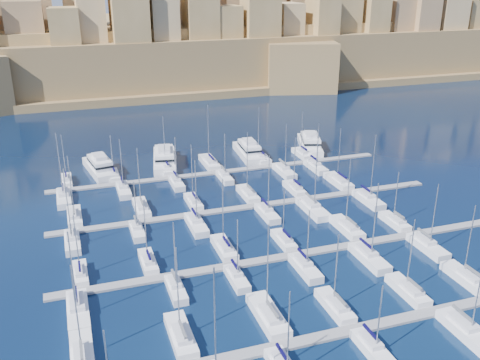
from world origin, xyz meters
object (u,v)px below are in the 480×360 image
object	(u,v)px
motor_yacht_d	(310,143)
sailboat_4	(408,291)
sailboat_2	(268,316)
motor_yacht_a	(100,167)
motor_yacht_b	(164,158)
motor_yacht_c	(249,151)
sailboat_0	(82,356)

from	to	relation	value
motor_yacht_d	sailboat_4	bearing A→B (deg)	-103.54
sailboat_2	motor_yacht_a	distance (m)	71.47
motor_yacht_d	sailboat_2	bearing A→B (deg)	-119.76
sailboat_2	motor_yacht_a	xyz separation A→B (m)	(-17.66, 69.25, 0.96)
motor_yacht_d	motor_yacht_b	bearing A→B (deg)	179.61
motor_yacht_c	sailboat_2	bearing A→B (deg)	-107.23
sailboat_2	motor_yacht_d	xyz separation A→B (m)	(40.00, 69.97, 0.96)
sailboat_4	motor_yacht_b	distance (m)	75.12
sailboat_2	motor_yacht_c	bearing A→B (deg)	72.77
sailboat_4	motor_yacht_c	world-z (taller)	sailboat_4
sailboat_0	motor_yacht_c	size ratio (longest dim) A/B	0.85
sailboat_0	sailboat_4	bearing A→B (deg)	-0.53
motor_yacht_b	motor_yacht_d	xyz separation A→B (m)	(41.29, -0.28, 0.00)
sailboat_2	motor_yacht_b	distance (m)	70.27
sailboat_4	sailboat_2	bearing A→B (deg)	177.88
sailboat_0	motor_yacht_a	bearing A→B (deg)	83.28
motor_yacht_b	motor_yacht_a	bearing A→B (deg)	-176.51
motor_yacht_a	motor_yacht_b	size ratio (longest dim) A/B	0.89
sailboat_4	motor_yacht_d	size ratio (longest dim) A/B	0.69
sailboat_2	motor_yacht_a	world-z (taller)	sailboat_2
motor_yacht_c	motor_yacht_d	bearing A→B (deg)	2.43
sailboat_2	motor_yacht_a	bearing A→B (deg)	104.30
sailboat_2	motor_yacht_b	xyz separation A→B (m)	(-1.29, 70.25, 0.96)
sailboat_2	motor_yacht_d	distance (m)	80.60
sailboat_4	motor_yacht_c	size ratio (longest dim) A/B	0.78
sailboat_0	motor_yacht_d	world-z (taller)	sailboat_0
motor_yacht_b	motor_yacht_d	bearing A→B (deg)	-0.39
motor_yacht_c	motor_yacht_a	bearing A→B (deg)	179.90
sailboat_0	motor_yacht_a	xyz separation A→B (m)	(8.20, 69.65, 0.98)
motor_yacht_d	motor_yacht_c	bearing A→B (deg)	-177.57
sailboat_4	motor_yacht_c	xyz separation A→B (m)	(-1.49, 70.03, 0.99)
sailboat_0	motor_yacht_d	bearing A→B (deg)	46.89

